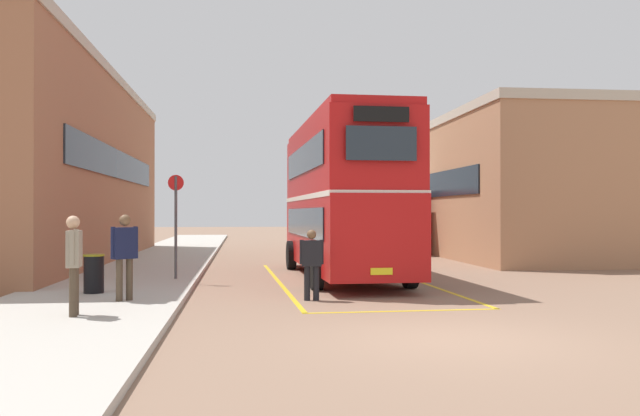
{
  "coord_description": "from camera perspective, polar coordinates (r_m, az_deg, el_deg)",
  "views": [
    {
      "loc": [
        -3.22,
        -10.23,
        2.0
      ],
      "look_at": [
        -0.41,
        14.0,
        2.16
      ],
      "focal_mm": 37.45,
      "sensor_mm": 36.0,
      "label": 1
    }
  ],
  "objects": [
    {
      "name": "ground_plane",
      "position": [
        24.92,
        0.84,
        -4.97
      ],
      "size": [
        135.6,
        135.6,
        0.0
      ],
      "primitive_type": "plane",
      "color": "#846651"
    },
    {
      "name": "sidewalk_left",
      "position": [
        27.29,
        -13.54,
        -4.41
      ],
      "size": [
        4.0,
        57.6,
        0.14
      ],
      "primitive_type": "cube",
      "color": "#B2ADA3",
      "rests_on": "ground"
    },
    {
      "name": "brick_building_left",
      "position": [
        28.21,
        -22.56,
        3.14
      ],
      "size": [
        5.85,
        21.71,
        7.42
      ],
      "color": "#9E6647",
      "rests_on": "ground"
    },
    {
      "name": "depot_building_right",
      "position": [
        32.51,
        15.42,
        1.64
      ],
      "size": [
        7.07,
        16.7,
        6.26
      ],
      "color": "#AD7A56",
      "rests_on": "ground"
    },
    {
      "name": "double_decker_bus",
      "position": [
        20.46,
        1.9,
        1.07
      ],
      "size": [
        3.0,
        10.21,
        4.75
      ],
      "color": "black",
      "rests_on": "ground"
    },
    {
      "name": "single_deck_bus",
      "position": [
        35.04,
        4.99,
        -0.96
      ],
      "size": [
        2.79,
        9.29,
        3.02
      ],
      "color": "black",
      "rests_on": "ground"
    },
    {
      "name": "pedestrian_boarding",
      "position": [
        15.14,
        -0.72,
        -4.47
      ],
      "size": [
        0.54,
        0.26,
        1.6
      ],
      "color": "black",
      "rests_on": "ground"
    },
    {
      "name": "pedestrian_waiting_near",
      "position": [
        14.62,
        -16.37,
        -3.47
      ],
      "size": [
        0.54,
        0.49,
        1.81
      ],
      "color": "#473828",
      "rests_on": "sidewalk_left"
    },
    {
      "name": "pedestrian_waiting_far",
      "position": [
        12.77,
        -20.28,
        -3.96
      ],
      "size": [
        0.27,
        0.6,
        1.8
      ],
      "color": "#473828",
      "rests_on": "sidewalk_left"
    },
    {
      "name": "litter_bin",
      "position": [
        16.28,
        -18.76,
        -5.33
      ],
      "size": [
        0.48,
        0.48,
        0.89
      ],
      "color": "black",
      "rests_on": "sidewalk_left"
    },
    {
      "name": "bus_stop_sign",
      "position": [
        19.13,
        -12.22,
        -0.73
      ],
      "size": [
        0.44,
        0.08,
        2.91
      ],
      "color": "#4C4C51",
      "rests_on": "sidewalk_left"
    },
    {
      "name": "bay_marking_yellow",
      "position": [
        18.7,
        2.85,
        -6.49
      ],
      "size": [
        4.52,
        12.27,
        0.01
      ],
      "color": "gold",
      "rests_on": "ground"
    }
  ]
}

